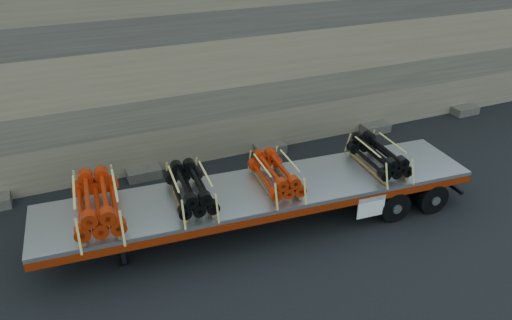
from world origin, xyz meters
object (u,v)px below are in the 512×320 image
(bundle_rear, at_px, (379,156))
(bundle_front, at_px, (97,204))
(trailer, at_px, (262,206))
(bundle_midrear, at_px, (276,175))
(bundle_midfront, at_px, (191,189))

(bundle_rear, bearing_deg, bundle_front, 180.00)
(trailer, bearing_deg, bundle_front, -180.00)
(bundle_front, bearing_deg, bundle_midrear, 0.00)
(bundle_rear, bearing_deg, bundle_midrear, 180.00)
(trailer, bearing_deg, bundle_rear, -0.00)
(bundle_front, height_order, bundle_midrear, bundle_front)
(trailer, distance_m, bundle_rear, 4.06)
(bundle_front, xyz_separation_m, bundle_midfront, (2.53, -0.18, -0.05))
(bundle_midrear, bearing_deg, bundle_front, -180.00)
(bundle_midfront, relative_size, bundle_rear, 1.01)
(bundle_midfront, height_order, bundle_midrear, bundle_midfront)
(trailer, height_order, bundle_midrear, bundle_midrear)
(trailer, height_order, bundle_front, bundle_front)
(bundle_front, relative_size, bundle_rear, 1.15)
(trailer, height_order, bundle_rear, bundle_rear)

